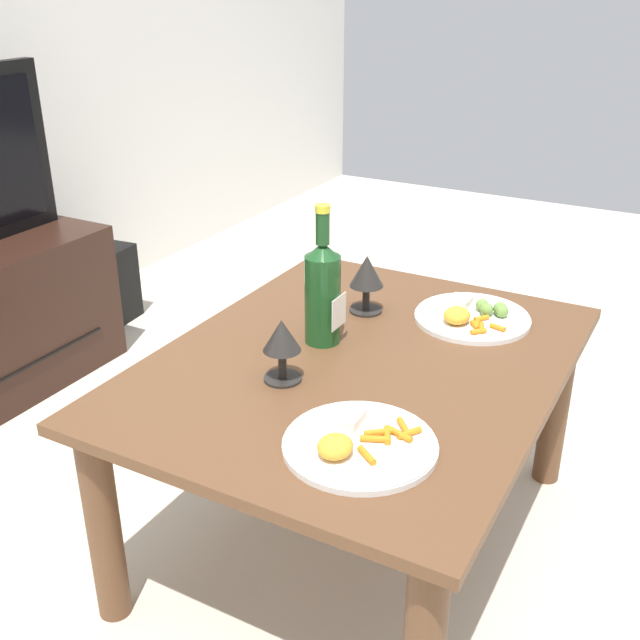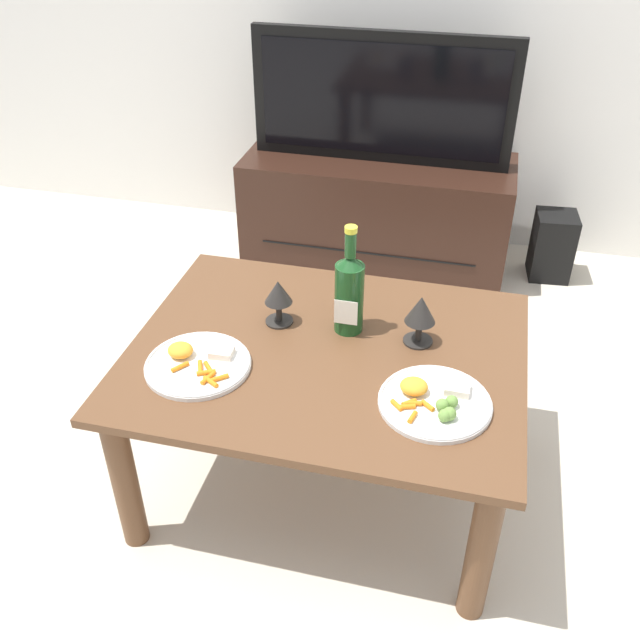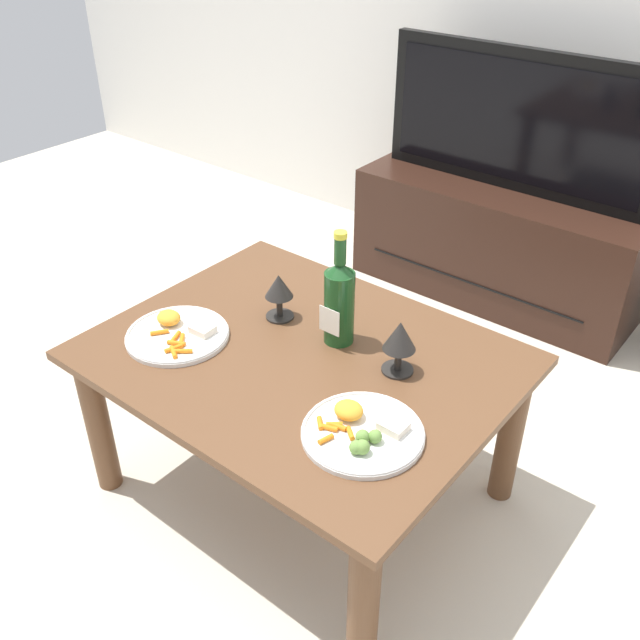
{
  "view_description": "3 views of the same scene",
  "coord_description": "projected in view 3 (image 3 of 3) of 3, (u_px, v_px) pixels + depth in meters",
  "views": [
    {
      "loc": [
        -1.34,
        -0.64,
        1.27
      ],
      "look_at": [
        -0.03,
        0.08,
        0.58
      ],
      "focal_mm": 42.76,
      "sensor_mm": 36.0,
      "label": 1
    },
    {
      "loc": [
        0.35,
        -1.48,
        1.65
      ],
      "look_at": [
        -0.03,
        0.04,
        0.56
      ],
      "focal_mm": 39.43,
      "sensor_mm": 36.0,
      "label": 2
    },
    {
      "loc": [
        0.98,
        -1.14,
        1.58
      ],
      "look_at": [
        0.04,
        0.03,
        0.6
      ],
      "focal_mm": 39.68,
      "sensor_mm": 36.0,
      "label": 3
    }
  ],
  "objects": [
    {
      "name": "tv_screen",
      "position": [
        518.0,
        121.0,
        2.68
      ],
      "size": [
        1.1,
        0.05,
        0.53
      ],
      "color": "black",
      "rests_on": "tv_stand"
    },
    {
      "name": "dinner_plate_left",
      "position": [
        177.0,
        333.0,
        1.91
      ],
      "size": [
        0.28,
        0.28,
        0.05
      ],
      "color": "white",
      "rests_on": "dining_table"
    },
    {
      "name": "ground_plane",
      "position": [
        304.0,
        487.0,
        2.12
      ],
      "size": [
        6.4,
        6.4,
        0.0
      ],
      "primitive_type": "plane",
      "color": "beige"
    },
    {
      "name": "goblet_right",
      "position": [
        400.0,
        339.0,
        1.74
      ],
      "size": [
        0.08,
        0.08,
        0.15
      ],
      "color": "black",
      "rests_on": "dining_table"
    },
    {
      "name": "goblet_left",
      "position": [
        279.0,
        289.0,
        1.95
      ],
      "size": [
        0.08,
        0.08,
        0.14
      ],
      "color": "black",
      "rests_on": "dining_table"
    },
    {
      "name": "tv_stand",
      "position": [
        500.0,
        241.0,
        2.96
      ],
      "size": [
        1.18,
        0.47,
        0.48
      ],
      "color": "black",
      "rests_on": "ground_plane"
    },
    {
      "name": "dinner_plate_right",
      "position": [
        362.0,
        431.0,
        1.58
      ],
      "size": [
        0.28,
        0.28,
        0.05
      ],
      "color": "white",
      "rests_on": "dining_table"
    },
    {
      "name": "wine_bottle",
      "position": [
        339.0,
        299.0,
        1.83
      ],
      "size": [
        0.08,
        0.08,
        0.32
      ],
      "color": "#19471E",
      "rests_on": "dining_table"
    },
    {
      "name": "dining_table",
      "position": [
        302.0,
        380.0,
        1.9
      ],
      "size": [
        1.06,
        0.83,
        0.49
      ],
      "color": "brown",
      "rests_on": "ground_plane"
    }
  ]
}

